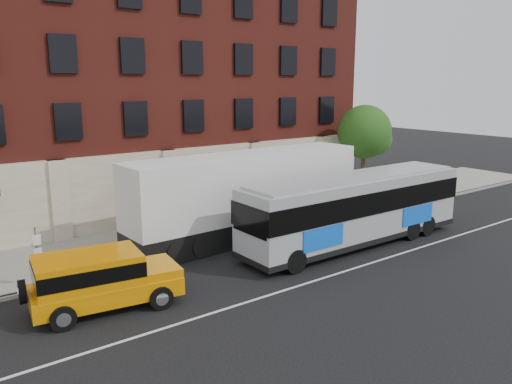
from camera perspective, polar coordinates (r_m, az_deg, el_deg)
ground at (r=20.18m, az=6.36°, el=-10.71°), size 120.00×120.00×0.00m
sidewalk at (r=27.00m, az=-6.83°, el=-4.54°), size 60.00×6.00×0.15m
kerb at (r=24.56m, az=-3.29°, el=-6.19°), size 60.00×0.25×0.15m
lane_line at (r=20.51m, az=5.39°, el=-10.27°), size 60.00×0.12×0.01m
building at (r=32.96m, az=-14.26°, el=11.46°), size 30.00×12.10×15.00m
sign_pole at (r=21.07m, az=-23.33°, el=-6.46°), size 0.30×0.20×2.50m
street_tree at (r=35.11m, az=12.15°, el=6.40°), size 3.60×3.60×6.20m
city_bus at (r=25.07m, az=11.08°, el=-1.65°), size 12.68×2.82×3.47m
yellow_suv at (r=18.74m, az=-17.27°, el=-9.17°), size 5.50×2.91×2.05m
shipping_container at (r=25.83m, az=-0.97°, el=-0.48°), size 13.08×3.11×4.34m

